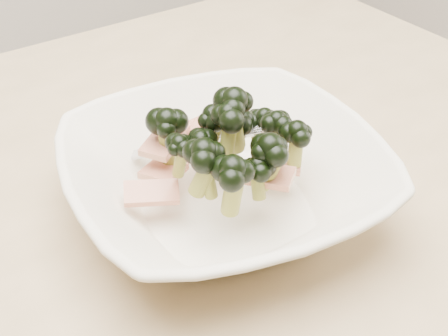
% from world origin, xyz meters
% --- Properties ---
extents(dining_table, '(1.20, 0.80, 0.75)m').
position_xyz_m(dining_table, '(0.00, 0.00, 0.65)').
color(dining_table, tan).
rests_on(dining_table, ground).
extents(broccoli_dish, '(0.35, 0.35, 0.14)m').
position_xyz_m(broccoli_dish, '(0.10, -0.07, 0.79)').
color(broccoli_dish, beige).
rests_on(broccoli_dish, dining_table).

